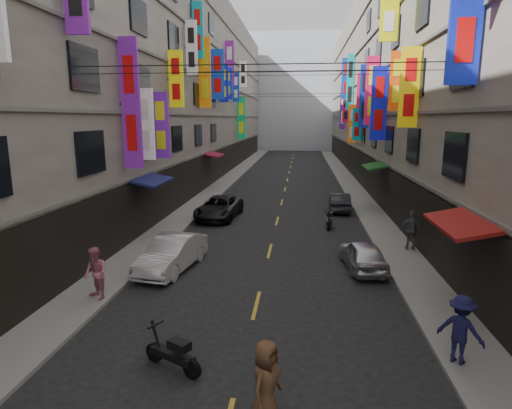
% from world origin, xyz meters
% --- Properties ---
extents(sidewalk_left, '(2.00, 90.00, 0.12)m').
position_xyz_m(sidewalk_left, '(-6.00, 42.00, 0.06)').
color(sidewalk_left, slate).
rests_on(sidewalk_left, ground).
extents(sidewalk_right, '(2.00, 90.00, 0.12)m').
position_xyz_m(sidewalk_right, '(6.00, 42.00, 0.06)').
color(sidewalk_right, slate).
rests_on(sidewalk_right, ground).
extents(building_row_left, '(10.14, 90.00, 19.00)m').
position_xyz_m(building_row_left, '(-11.99, 42.00, 9.49)').
color(building_row_left, gray).
rests_on(building_row_left, ground).
extents(building_row_right, '(10.14, 90.00, 19.00)m').
position_xyz_m(building_row_right, '(11.99, 42.00, 9.49)').
color(building_row_right, '#A39588').
rests_on(building_row_right, ground).
extents(haze_block, '(18.00, 8.00, 22.00)m').
position_xyz_m(haze_block, '(0.00, 92.00, 11.00)').
color(haze_block, '#B0B7C4').
rests_on(haze_block, ground).
extents(shop_signage, '(14.00, 55.00, 11.93)m').
position_xyz_m(shop_signage, '(-0.03, 35.07, 9.14)').
color(shop_signage, '#0D2D9B').
rests_on(shop_signage, ground).
extents(street_awnings, '(13.99, 35.20, 0.41)m').
position_xyz_m(street_awnings, '(-1.26, 26.00, 3.00)').
color(street_awnings, '#16532D').
rests_on(street_awnings, ground).
extents(overhead_cables, '(14.00, 38.04, 1.24)m').
position_xyz_m(overhead_cables, '(0.00, 30.00, 8.80)').
color(overhead_cables, black).
rests_on(overhead_cables, ground).
extents(lane_markings, '(0.12, 80.20, 0.01)m').
position_xyz_m(lane_markings, '(0.00, 39.00, 0.00)').
color(lane_markings, gold).
rests_on(lane_markings, ground).
extents(scooter_crossing, '(1.64, 0.97, 1.14)m').
position_xyz_m(scooter_crossing, '(-1.64, 14.03, 0.44)').
color(scooter_crossing, black).
rests_on(scooter_crossing, ground).
extents(scooter_far_right, '(0.56, 1.80, 1.14)m').
position_xyz_m(scooter_far_right, '(3.06, 28.73, 0.44)').
color(scooter_far_right, black).
rests_on(scooter_far_right, ground).
extents(car_left_mid, '(2.15, 4.43, 1.40)m').
position_xyz_m(car_left_mid, '(-3.80, 21.01, 0.70)').
color(car_left_mid, silver).
rests_on(car_left_mid, ground).
extents(car_left_far, '(2.60, 5.00, 1.35)m').
position_xyz_m(car_left_far, '(-3.65, 30.39, 0.67)').
color(car_left_far, black).
rests_on(car_left_far, ground).
extents(car_right_mid, '(1.83, 3.72, 1.22)m').
position_xyz_m(car_right_mid, '(4.00, 21.95, 0.61)').
color(car_right_mid, silver).
rests_on(car_right_mid, ground).
extents(car_right_far, '(1.37, 3.73, 1.22)m').
position_xyz_m(car_right_far, '(4.00, 33.36, 0.61)').
color(car_right_far, '#27272E').
rests_on(car_right_far, ground).
extents(pedestrian_lfar, '(1.06, 1.01, 1.80)m').
position_xyz_m(pedestrian_lfar, '(-5.40, 17.66, 1.02)').
color(pedestrian_lfar, '#C86A84').
rests_on(pedestrian_lfar, sidewalk_left).
extents(pedestrian_rnear, '(1.27, 1.14, 1.76)m').
position_xyz_m(pedestrian_rnear, '(5.42, 14.96, 1.00)').
color(pedestrian_rnear, '#16163C').
rests_on(pedestrian_rnear, sidewalk_right).
extents(pedestrian_rfar, '(1.14, 0.71, 1.86)m').
position_xyz_m(pedestrian_rfar, '(6.56, 24.55, 1.05)').
color(pedestrian_rfar, '#545456').
rests_on(pedestrian_rfar, sidewalk_right).
extents(pedestrian_crossing, '(0.92, 1.06, 1.83)m').
position_xyz_m(pedestrian_crossing, '(0.79, 12.38, 0.91)').
color(pedestrian_crossing, brown).
rests_on(pedestrian_crossing, ground).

